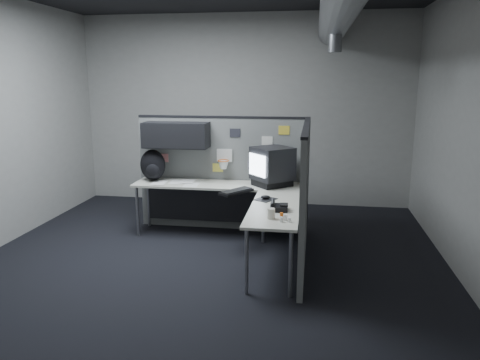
% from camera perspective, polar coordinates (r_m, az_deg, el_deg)
% --- Properties ---
extents(room, '(5.62, 5.62, 3.22)m').
position_cam_1_polar(room, '(5.18, 2.08, 11.72)').
color(room, black).
rests_on(room, ground).
extents(partition_back, '(2.44, 0.42, 1.63)m').
position_cam_1_polar(partition_back, '(6.63, -3.67, 2.30)').
color(partition_back, slate).
rests_on(partition_back, ground).
extents(partition_right, '(0.07, 2.23, 1.63)m').
position_cam_1_polar(partition_right, '(5.52, 7.86, -1.75)').
color(partition_right, slate).
rests_on(partition_right, ground).
extents(desk, '(2.31, 2.11, 0.73)m').
position_cam_1_polar(desk, '(6.12, -1.05, -2.19)').
color(desk, beige).
rests_on(desk, ground).
extents(monitor, '(0.64, 0.64, 0.52)m').
position_cam_1_polar(monitor, '(6.26, 3.94, 1.71)').
color(monitor, black).
rests_on(monitor, desk).
extents(keyboard, '(0.41, 0.49, 0.04)m').
position_cam_1_polar(keyboard, '(5.89, -0.45, -1.41)').
color(keyboard, black).
rests_on(keyboard, desk).
extents(mouse, '(0.29, 0.30, 0.05)m').
position_cam_1_polar(mouse, '(5.59, 3.14, -2.21)').
color(mouse, black).
rests_on(mouse, desk).
extents(phone, '(0.20, 0.22, 0.10)m').
position_cam_1_polar(phone, '(5.15, 4.72, -3.30)').
color(phone, black).
rests_on(phone, desk).
extents(bottles, '(0.13, 0.14, 0.07)m').
position_cam_1_polar(bottles, '(4.79, 5.37, -4.61)').
color(bottles, silver).
rests_on(bottles, desk).
extents(cup, '(0.10, 0.10, 0.11)m').
position_cam_1_polar(cup, '(4.84, 3.82, -4.11)').
color(cup, beige).
rests_on(cup, desk).
extents(papers, '(0.67, 0.46, 0.01)m').
position_cam_1_polar(papers, '(6.50, -7.48, -0.33)').
color(papers, white).
rests_on(papers, desk).
extents(backpack, '(0.37, 0.33, 0.44)m').
position_cam_1_polar(backpack, '(6.68, -10.58, 1.74)').
color(backpack, black).
rests_on(backpack, desk).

